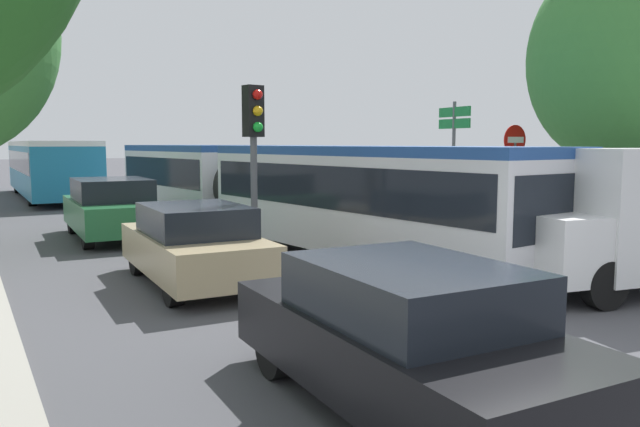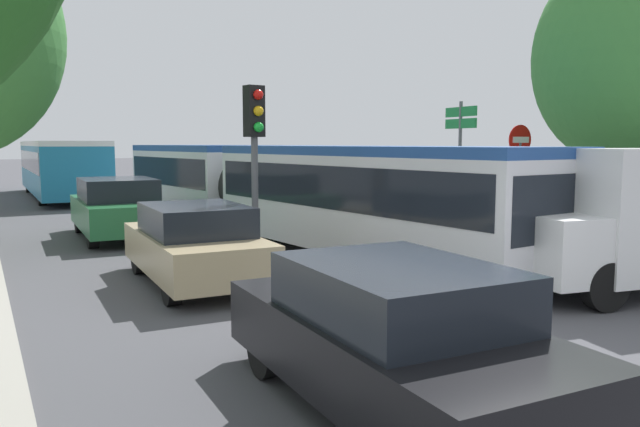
% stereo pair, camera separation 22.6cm
% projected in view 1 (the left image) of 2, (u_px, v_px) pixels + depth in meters
% --- Properties ---
extents(ground_plane, '(200.00, 200.00, 0.00)m').
position_uv_depth(ground_plane, '(533.00, 373.00, 6.52)').
color(ground_plane, '#47474C').
extents(articulated_bus, '(3.96, 15.86, 2.33)m').
position_uv_depth(articulated_bus, '(279.00, 185.00, 15.57)').
color(articulated_bus, silver).
rests_on(articulated_bus, ground).
extents(city_bus_rear, '(2.66, 11.53, 2.48)m').
position_uv_depth(city_bus_rear, '(50.00, 165.00, 27.20)').
color(city_bus_rear, teal).
rests_on(city_bus_rear, ground).
extents(queued_car_black, '(1.80, 3.96, 1.36)m').
position_uv_depth(queued_car_black, '(404.00, 336.00, 5.53)').
color(queued_car_black, black).
rests_on(queued_car_black, ground).
extents(queued_car_tan, '(1.81, 3.98, 1.36)m').
position_uv_depth(queued_car_tan, '(194.00, 244.00, 10.51)').
color(queued_car_tan, tan).
rests_on(queued_car_tan, ground).
extents(queued_car_green, '(2.01, 4.43, 1.51)m').
position_uv_depth(queued_car_green, '(112.00, 208.00, 15.60)').
color(queued_car_green, '#236638').
rests_on(queued_car_green, ground).
extents(traffic_light, '(0.35, 0.38, 3.40)m').
position_uv_depth(traffic_light, '(254.00, 137.00, 11.01)').
color(traffic_light, '#56595E').
rests_on(traffic_light, ground).
extents(no_entry_sign, '(0.70, 0.08, 2.82)m').
position_uv_depth(no_entry_sign, '(514.00, 165.00, 14.74)').
color(no_entry_sign, '#56595E').
rests_on(no_entry_sign, ground).
extents(direction_sign_post, '(0.16, 1.40, 3.60)m').
position_uv_depth(direction_sign_post, '(454.00, 138.00, 18.27)').
color(direction_sign_post, '#56595E').
rests_on(direction_sign_post, ground).
extents(tree_right_near, '(4.02, 4.02, 6.60)m').
position_uv_depth(tree_right_near, '(623.00, 59.00, 13.51)').
color(tree_right_near, '#51381E').
rests_on(tree_right_near, ground).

